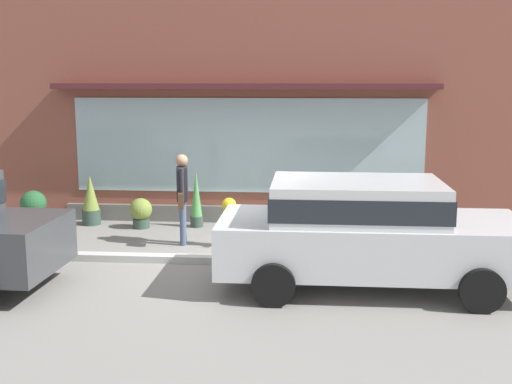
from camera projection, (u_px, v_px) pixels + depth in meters
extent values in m
plane|color=gray|center=(227.00, 260.00, 11.11)|extent=(60.00, 60.00, 0.00)
cube|color=#B2B2AD|center=(225.00, 260.00, 10.90)|extent=(14.00, 0.24, 0.12)
cube|color=brown|center=(245.00, 102.00, 13.79)|extent=(14.00, 0.36, 5.21)
cube|color=#9EB7BC|center=(247.00, 146.00, 13.75)|extent=(7.54, 0.03, 2.03)
cube|color=#4C1E23|center=(243.00, 86.00, 13.39)|extent=(8.14, 0.56, 0.12)
cube|color=#605E59|center=(244.00, 214.00, 14.00)|extent=(7.94, 0.20, 0.36)
cylinder|color=gold|center=(229.00, 245.00, 12.01)|extent=(0.34, 0.34, 0.06)
cylinder|color=gold|center=(229.00, 226.00, 11.95)|extent=(0.23, 0.23, 0.66)
sphere|color=gold|center=(229.00, 205.00, 11.88)|extent=(0.27, 0.27, 0.27)
cylinder|color=gold|center=(221.00, 224.00, 11.95)|extent=(0.10, 0.09, 0.09)
cylinder|color=gold|center=(237.00, 224.00, 11.93)|extent=(0.10, 0.09, 0.09)
cylinder|color=gold|center=(228.00, 226.00, 11.79)|extent=(0.09, 0.10, 0.09)
cylinder|color=#475675|center=(183.00, 223.00, 12.02)|extent=(0.12, 0.12, 0.85)
cylinder|color=#475675|center=(183.00, 221.00, 12.19)|extent=(0.12, 0.12, 0.85)
cube|color=#232328|center=(182.00, 184.00, 11.97)|extent=(0.25, 0.36, 0.64)
sphere|color=#A37556|center=(182.00, 160.00, 11.89)|extent=(0.23, 0.23, 0.23)
cylinder|color=#232328|center=(182.00, 185.00, 11.76)|extent=(0.08, 0.08, 0.61)
cylinder|color=#232328|center=(183.00, 181.00, 12.18)|extent=(0.08, 0.08, 0.61)
cube|color=#472D1E|center=(181.00, 201.00, 11.72)|extent=(0.14, 0.25, 0.28)
cube|color=silver|center=(371.00, 243.00, 9.56)|extent=(4.52, 1.87, 0.75)
cube|color=silver|center=(357.00, 201.00, 9.46)|extent=(2.49, 1.72, 0.61)
cube|color=#1E2328|center=(357.00, 201.00, 9.46)|extent=(2.53, 1.74, 0.34)
cylinder|color=black|center=(451.00, 252.00, 10.44)|extent=(0.62, 0.18, 0.62)
cylinder|color=black|center=(482.00, 290.00, 8.57)|extent=(0.62, 0.18, 0.62)
cylinder|color=black|center=(280.00, 249.00, 10.67)|extent=(0.62, 0.18, 0.62)
cylinder|color=black|center=(273.00, 285.00, 8.80)|extent=(0.62, 0.18, 0.62)
cylinder|color=black|center=(32.00, 254.00, 10.31)|extent=(0.64, 0.19, 0.63)
cylinder|color=#B7B2A3|center=(312.00, 224.00, 13.19)|extent=(0.31, 0.31, 0.30)
sphere|color=#4C934C|center=(312.00, 208.00, 13.13)|extent=(0.46, 0.46, 0.46)
cylinder|color=#33473D|center=(141.00, 223.00, 13.48)|extent=(0.35, 0.35, 0.20)
sphere|color=olive|center=(141.00, 209.00, 13.43)|extent=(0.47, 0.47, 0.47)
cylinder|color=#33473D|center=(197.00, 221.00, 13.58)|extent=(0.27, 0.27, 0.23)
cone|color=#4C934C|center=(196.00, 194.00, 13.47)|extent=(0.24, 0.24, 0.98)
cylinder|color=#33473D|center=(91.00, 217.00, 13.79)|extent=(0.39, 0.39, 0.33)
cone|color=olive|center=(90.00, 192.00, 13.69)|extent=(0.35, 0.35, 0.75)
cylinder|color=#4C4C51|center=(34.00, 221.00, 13.53)|extent=(0.43, 0.43, 0.28)
sphere|color=#23562D|center=(33.00, 203.00, 13.47)|extent=(0.54, 0.54, 0.54)
cylinder|color=#33473D|center=(429.00, 228.00, 13.05)|extent=(0.32, 0.32, 0.20)
sphere|color=#3D8442|center=(429.00, 217.00, 13.01)|extent=(0.35, 0.35, 0.35)
sphere|color=#DB4C7A|center=(432.00, 214.00, 12.91)|extent=(0.09, 0.09, 0.09)
sphere|color=#E5C64C|center=(433.00, 214.00, 12.93)|extent=(0.09, 0.09, 0.09)
sphere|color=#DB4C7A|center=(432.00, 214.00, 12.97)|extent=(0.09, 0.09, 0.09)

